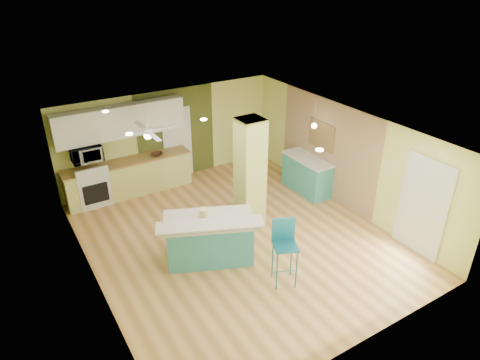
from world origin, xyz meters
name	(u,v)px	position (x,y,z in m)	size (l,w,h in m)	color
floor	(237,238)	(0.00, 0.00, -0.01)	(6.00, 7.00, 0.01)	#A26F38
ceiling	(236,131)	(0.00, 0.00, 2.50)	(6.00, 7.00, 0.01)	white
wall_back	(169,136)	(0.00, 3.50, 1.25)	(6.00, 0.01, 2.50)	#D8DE77
wall_front	(362,287)	(0.00, -3.50, 1.25)	(6.00, 0.01, 2.50)	#D8DE77
wall_left	(89,231)	(-3.00, 0.00, 1.25)	(0.01, 7.00, 2.50)	#D8DE77
wall_right	(344,157)	(3.00, 0.00, 1.25)	(0.01, 7.00, 2.50)	#D8DE77
wood_panel	(327,149)	(2.99, 0.60, 1.25)	(0.02, 3.40, 2.50)	#917153
olive_accent	(176,134)	(0.20, 3.49, 1.25)	(2.20, 0.02, 2.50)	#4A5220
interior_door	(178,143)	(0.20, 3.46, 1.00)	(0.82, 0.05, 2.00)	white
french_door	(423,207)	(2.97, -2.30, 1.05)	(0.04, 1.08, 2.10)	silver
column	(250,172)	(0.65, 0.50, 1.25)	(0.55, 0.55, 2.50)	#B7BF58
kitchen_run	(130,177)	(-1.30, 3.20, 0.47)	(3.25, 0.63, 0.94)	#CCC96B
stove	(92,187)	(-2.25, 3.19, 0.46)	(0.76, 0.66, 1.08)	silver
upper_cabinets	(121,121)	(-1.30, 3.32, 1.95)	(3.20, 0.34, 0.80)	white
microwave	(86,154)	(-2.25, 3.20, 1.35)	(0.70, 0.48, 0.39)	silver
ceiling_fan	(147,131)	(-1.10, 2.00, 2.08)	(1.41, 1.41, 0.61)	white
pendant_lamp	(314,126)	(2.65, 0.75, 1.88)	(0.14, 0.14, 0.69)	silver
wall_decor	(322,135)	(2.96, 0.80, 1.55)	(0.03, 0.90, 0.70)	brown
peninsula	(210,238)	(-0.83, -0.31, 0.50)	(2.16, 1.73, 1.08)	teal
bar_stool	(284,241)	(0.05, -1.61, 0.88)	(0.57, 0.57, 1.31)	#1C687E
side_counter	(307,174)	(2.70, 0.94, 0.47)	(0.62, 1.46, 0.94)	teal
fruit_bowl	(157,154)	(-0.54, 3.11, 0.97)	(0.28, 0.28, 0.07)	#352015
canister	(204,213)	(-0.86, -0.17, 1.03)	(0.17, 0.17, 0.19)	gold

